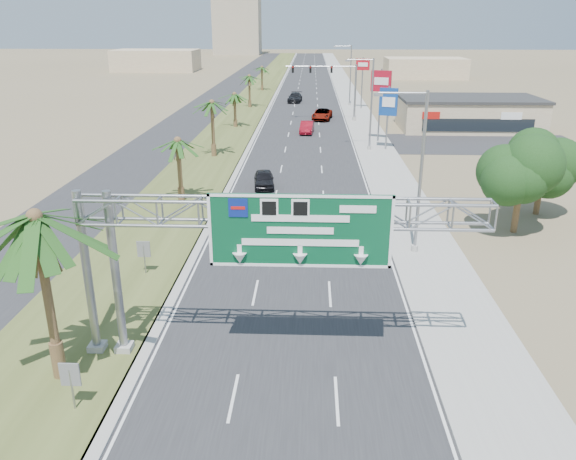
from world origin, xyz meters
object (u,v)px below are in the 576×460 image
(car_mid_lane, at_px, (307,127))
(sign_gantry, at_px, (261,226))
(signal_mast, at_px, (341,87))
(pole_sign_red_far, at_px, (363,69))
(pole_sign_blue, at_px, (388,104))
(car_left_lane, at_px, (264,179))
(store_building, at_px, (468,114))
(car_right_lane, at_px, (322,114))
(pole_sign_red_near, at_px, (381,85))
(car_far, at_px, (295,98))
(palm_near, at_px, (35,218))

(car_mid_lane, bearing_deg, sign_gantry, -87.59)
(car_mid_lane, bearing_deg, signal_mast, 67.90)
(pole_sign_red_far, bearing_deg, pole_sign_blue, -89.66)
(car_left_lane, height_order, pole_sign_blue, pole_sign_blue)
(sign_gantry, distance_m, signal_mast, 62.37)
(store_building, xyz_separation_m, car_mid_lane, (-21.65, -3.88, -1.23))
(store_building, bearing_deg, sign_gantry, -112.36)
(signal_mast, distance_m, car_right_lane, 4.95)
(sign_gantry, relative_size, pole_sign_red_near, 1.95)
(car_far, bearing_deg, car_right_lane, -71.70)
(pole_sign_red_far, bearing_deg, palm_near, -103.56)
(car_mid_lane, xyz_separation_m, car_far, (-2.42, 30.02, 0.05))
(pole_sign_red_near, bearing_deg, car_mid_lane, 148.27)
(pole_sign_blue, bearing_deg, car_left_lane, -128.52)
(car_far, relative_size, pole_sign_red_near, 0.66)
(car_right_lane, bearing_deg, store_building, -11.77)
(pole_sign_red_near, distance_m, pole_sign_blue, 4.76)
(car_far, relative_size, pole_sign_red_far, 0.68)
(car_left_lane, height_order, car_right_lane, car_right_lane)
(car_far, bearing_deg, car_left_lane, -86.25)
(sign_gantry, xyz_separation_m, car_left_lane, (-2.12, 26.57, -5.33))
(palm_near, bearing_deg, car_left_lane, 78.08)
(signal_mast, relative_size, car_left_lane, 2.42)
(signal_mast, distance_m, pole_sign_red_near, 15.78)
(car_right_lane, bearing_deg, car_mid_lane, -93.55)
(palm_near, distance_m, pole_sign_red_far, 78.49)
(store_building, bearing_deg, pole_sign_red_far, 124.97)
(palm_near, distance_m, car_right_lane, 66.25)
(store_building, height_order, car_mid_lane, store_building)
(sign_gantry, relative_size, car_far, 2.97)
(car_mid_lane, xyz_separation_m, pole_sign_red_near, (8.65, -5.35, 5.95))
(signal_mast, bearing_deg, sign_gantry, -95.74)
(sign_gantry, xyz_separation_m, pole_sign_red_near, (10.06, 46.85, 0.65))
(car_right_lane, height_order, pole_sign_blue, pole_sign_blue)
(pole_sign_blue, relative_size, pole_sign_red_far, 0.86)
(palm_near, xyz_separation_m, car_left_lane, (6.02, 28.50, -6.21))
(sign_gantry, relative_size, car_right_lane, 2.97)
(sign_gantry, height_order, signal_mast, signal_mast)
(car_left_lane, height_order, pole_sign_red_far, pole_sign_red_far)
(store_building, xyz_separation_m, pole_sign_red_far, (-12.80, 18.30, 4.51))
(palm_near, bearing_deg, pole_sign_blue, 67.23)
(pole_sign_red_near, xyz_separation_m, pole_sign_red_far, (0.20, 27.52, -0.20))
(sign_gantry, distance_m, car_right_lane, 63.31)
(signal_mast, distance_m, car_mid_lane, 11.70)
(sign_gantry, height_order, car_left_lane, sign_gantry)
(pole_sign_red_near, bearing_deg, palm_near, -110.46)
(car_mid_lane, distance_m, pole_sign_blue, 14.04)
(palm_near, height_order, signal_mast, palm_near)
(palm_near, relative_size, car_left_lane, 1.96)
(pole_sign_blue, bearing_deg, pole_sign_red_far, 90.34)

